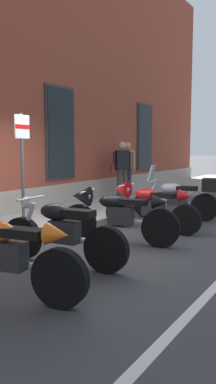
% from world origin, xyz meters
% --- Properties ---
extents(ground_plane, '(140.00, 140.00, 0.00)m').
position_xyz_m(ground_plane, '(0.00, 0.00, 0.00)').
color(ground_plane, '#38383A').
extents(sidewalk, '(31.74, 2.24, 0.15)m').
position_xyz_m(sidewalk, '(0.00, 1.12, 0.07)').
color(sidewalk, gray).
rests_on(sidewalk, ground_plane).
extents(motorcycle_black_naked, '(0.62, 2.12, 0.98)m').
position_xyz_m(motorcycle_black_naked, '(-1.47, -1.01, 0.49)').
color(motorcycle_black_naked, black).
rests_on(motorcycle_black_naked, ground_plane).
extents(motorcycle_black_sport, '(0.73, 2.20, 1.01)m').
position_xyz_m(motorcycle_black_sport, '(0.06, -1.00, 0.55)').
color(motorcycle_black_sport, black).
rests_on(motorcycle_black_sport, ground_plane).
extents(motorcycle_red_sport, '(0.62, 2.15, 1.00)m').
position_xyz_m(motorcycle_red_sport, '(1.34, -1.03, 0.55)').
color(motorcycle_red_sport, black).
rests_on(motorcycle_red_sport, ground_plane).
extents(motorcycle_silver_touring, '(0.77, 2.03, 1.30)m').
position_xyz_m(motorcycle_silver_touring, '(2.84, -1.16, 0.54)').
color(motorcycle_silver_touring, black).
rests_on(motorcycle_silver_touring, ground_plane).
extents(pedestrian_dark_jacket, '(0.56, 0.47, 1.74)m').
position_xyz_m(pedestrian_dark_jacket, '(4.74, 1.52, 1.13)').
color(pedestrian_dark_jacket, '#38332D').
rests_on(pedestrian_dark_jacket, sidewalk).
extents(pedestrian_tan_coat, '(0.23, 0.66, 1.73)m').
position_xyz_m(pedestrian_tan_coat, '(5.52, 1.77, 1.12)').
color(pedestrian_tan_coat, '#2D3351').
rests_on(pedestrian_tan_coat, sidewalk).
extents(parking_sign, '(0.36, 0.07, 2.21)m').
position_xyz_m(parking_sign, '(-0.41, 0.75, 1.59)').
color(parking_sign, '#4C4C51').
rests_on(parking_sign, sidewalk).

